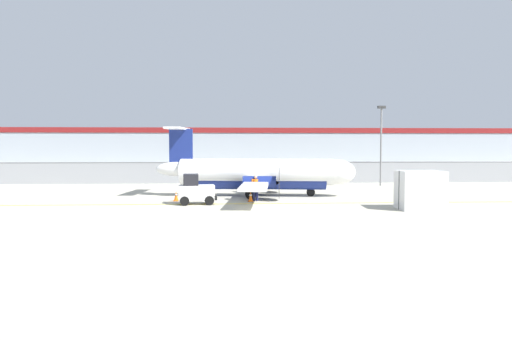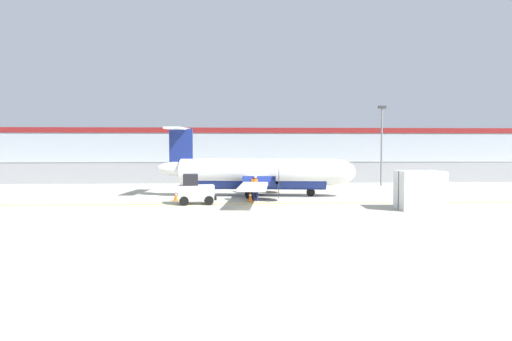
{
  "view_description": "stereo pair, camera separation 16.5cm",
  "coord_description": "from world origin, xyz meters",
  "px_view_note": "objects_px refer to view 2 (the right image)",
  "views": [
    {
      "loc": [
        -3.33,
        -26.32,
        3.57
      ],
      "look_at": [
        -1.34,
        7.36,
        1.8
      ],
      "focal_mm": 32.0,
      "sensor_mm": 36.0,
      "label": 1
    },
    {
      "loc": [
        -3.16,
        -26.33,
        3.57
      ],
      "look_at": [
        -1.34,
        7.36,
        1.8
      ],
      "focal_mm": 32.0,
      "sensor_mm": 36.0,
      "label": 2
    }
  ],
  "objects_px": {
    "ground_crew_worker": "(255,187)",
    "parked_car_3": "(254,166)",
    "parked_car_4": "(298,170)",
    "parked_car_2": "(221,170)",
    "commuter_airplane": "(260,174)",
    "baggage_tug": "(195,190)",
    "parked_car_5": "(329,166)",
    "parked_car_1": "(185,167)",
    "parked_car_0": "(128,171)",
    "traffic_cone_near_right": "(176,196)",
    "traffic_cone_near_left": "(250,197)",
    "cargo_container": "(420,190)",
    "apron_light_pole": "(382,139)",
    "parked_car_6": "(365,168)"
  },
  "relations": [
    {
      "from": "ground_crew_worker",
      "to": "parked_car_3",
      "type": "distance_m",
      "value": 31.94
    },
    {
      "from": "parked_car_4",
      "to": "parked_car_2",
      "type": "bearing_deg",
      "value": 174.39
    },
    {
      "from": "commuter_airplane",
      "to": "parked_car_4",
      "type": "distance_m",
      "value": 20.09
    },
    {
      "from": "baggage_tug",
      "to": "parked_car_4",
      "type": "relative_size",
      "value": 0.57
    },
    {
      "from": "baggage_tug",
      "to": "parked_car_5",
      "type": "relative_size",
      "value": 0.57
    },
    {
      "from": "commuter_airplane",
      "to": "parked_car_4",
      "type": "bearing_deg",
      "value": 80.08
    },
    {
      "from": "ground_crew_worker",
      "to": "parked_car_1",
      "type": "relative_size",
      "value": 0.4
    },
    {
      "from": "parked_car_2",
      "to": "parked_car_0",
      "type": "bearing_deg",
      "value": -170.93
    },
    {
      "from": "traffic_cone_near_right",
      "to": "parked_car_4",
      "type": "bearing_deg",
      "value": 62.67
    },
    {
      "from": "commuter_airplane",
      "to": "ground_crew_worker",
      "type": "bearing_deg",
      "value": -93.92
    },
    {
      "from": "ground_crew_worker",
      "to": "parked_car_4",
      "type": "bearing_deg",
      "value": 153.71
    },
    {
      "from": "parked_car_3",
      "to": "parked_car_5",
      "type": "height_order",
      "value": "same"
    },
    {
      "from": "traffic_cone_near_right",
      "to": "traffic_cone_near_left",
      "type": "bearing_deg",
      "value": -7.99
    },
    {
      "from": "baggage_tug",
      "to": "ground_crew_worker",
      "type": "xyz_separation_m",
      "value": [
        3.8,
        1.48,
        0.1
      ]
    },
    {
      "from": "parked_car_2",
      "to": "parked_car_5",
      "type": "xyz_separation_m",
      "value": [
        14.59,
        9.43,
        0.0
      ]
    },
    {
      "from": "baggage_tug",
      "to": "parked_car_3",
      "type": "distance_m",
      "value": 33.8
    },
    {
      "from": "cargo_container",
      "to": "parked_car_1",
      "type": "relative_size",
      "value": 0.59
    },
    {
      "from": "parked_car_4",
      "to": "apron_light_pole",
      "type": "relative_size",
      "value": 0.59
    },
    {
      "from": "traffic_cone_near_left",
      "to": "parked_car_4",
      "type": "xyz_separation_m",
      "value": [
        6.41,
        22.53,
        0.58
      ]
    },
    {
      "from": "baggage_tug",
      "to": "parked_car_5",
      "type": "xyz_separation_m",
      "value": [
        15.63,
        33.33,
        0.04
      ]
    },
    {
      "from": "commuter_airplane",
      "to": "traffic_cone_near_right",
      "type": "bearing_deg",
      "value": -149.87
    },
    {
      "from": "ground_crew_worker",
      "to": "traffic_cone_near_left",
      "type": "height_order",
      "value": "ground_crew_worker"
    },
    {
      "from": "parked_car_1",
      "to": "parked_car_5",
      "type": "xyz_separation_m",
      "value": [
        19.48,
        1.16,
        0.0
      ]
    },
    {
      "from": "commuter_airplane",
      "to": "parked_car_5",
      "type": "height_order",
      "value": "commuter_airplane"
    },
    {
      "from": "traffic_cone_near_left",
      "to": "apron_light_pole",
      "type": "relative_size",
      "value": 0.09
    },
    {
      "from": "parked_car_4",
      "to": "parked_car_5",
      "type": "xyz_separation_m",
      "value": [
        5.75,
        9.64,
        0.0
      ]
    },
    {
      "from": "parked_car_2",
      "to": "traffic_cone_near_right",
      "type": "bearing_deg",
      "value": -93.36
    },
    {
      "from": "traffic_cone_near_left",
      "to": "parked_car_5",
      "type": "relative_size",
      "value": 0.15
    },
    {
      "from": "parked_car_2",
      "to": "apron_light_pole",
      "type": "height_order",
      "value": "apron_light_pole"
    },
    {
      "from": "cargo_container",
      "to": "parked_car_3",
      "type": "relative_size",
      "value": 0.57
    },
    {
      "from": "ground_crew_worker",
      "to": "parked_car_3",
      "type": "relative_size",
      "value": 0.39
    },
    {
      "from": "baggage_tug",
      "to": "parked_car_1",
      "type": "height_order",
      "value": "baggage_tug"
    },
    {
      "from": "parked_car_5",
      "to": "parked_car_2",
      "type": "bearing_deg",
      "value": -144.14
    },
    {
      "from": "parked_car_5",
      "to": "parked_car_4",
      "type": "bearing_deg",
      "value": -117.85
    },
    {
      "from": "parked_car_5",
      "to": "apron_light_pole",
      "type": "xyz_separation_m",
      "value": [
        0.27,
        -20.78,
        3.41
      ]
    },
    {
      "from": "traffic_cone_near_right",
      "to": "parked_car_2",
      "type": "height_order",
      "value": "parked_car_2"
    },
    {
      "from": "parked_car_0",
      "to": "cargo_container",
      "type": "bearing_deg",
      "value": -48.3
    },
    {
      "from": "apron_light_pole",
      "to": "ground_crew_worker",
      "type": "bearing_deg",
      "value": -137.55
    },
    {
      "from": "parked_car_1",
      "to": "parked_car_2",
      "type": "relative_size",
      "value": 0.98
    },
    {
      "from": "parked_car_1",
      "to": "commuter_airplane",
      "type": "bearing_deg",
      "value": -74.02
    },
    {
      "from": "commuter_airplane",
      "to": "parked_car_3",
      "type": "xyz_separation_m",
      "value": [
        0.98,
        28.99,
        -0.71
      ]
    },
    {
      "from": "parked_car_3",
      "to": "parked_car_4",
      "type": "height_order",
      "value": "same"
    },
    {
      "from": "cargo_container",
      "to": "traffic_cone_near_left",
      "type": "relative_size",
      "value": 3.91
    },
    {
      "from": "parked_car_1",
      "to": "baggage_tug",
      "type": "bearing_deg",
      "value": -83.58
    },
    {
      "from": "parked_car_2",
      "to": "parked_car_6",
      "type": "height_order",
      "value": "same"
    },
    {
      "from": "traffic_cone_near_right",
      "to": "commuter_airplane",
      "type": "bearing_deg",
      "value": 23.99
    },
    {
      "from": "cargo_container",
      "to": "traffic_cone_near_left",
      "type": "bearing_deg",
      "value": 159.12
    },
    {
      "from": "parked_car_6",
      "to": "parked_car_2",
      "type": "bearing_deg",
      "value": -169.33
    },
    {
      "from": "apron_light_pole",
      "to": "parked_car_4",
      "type": "bearing_deg",
      "value": 118.43
    },
    {
      "from": "parked_car_6",
      "to": "apron_light_pole",
      "type": "height_order",
      "value": "apron_light_pole"
    }
  ]
}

